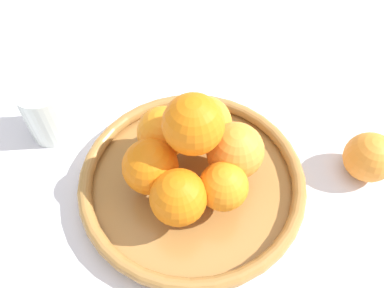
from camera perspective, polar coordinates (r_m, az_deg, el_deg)
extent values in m
plane|color=silver|center=(0.56, 0.00, -6.37)|extent=(4.00, 4.00, 0.00)
cylinder|color=#A57238|center=(0.55, 0.00, -6.01)|extent=(0.31, 0.31, 0.01)
torus|color=#A57238|center=(0.54, 0.00, -5.10)|extent=(0.32, 0.32, 0.02)
sphere|color=orange|center=(0.48, 4.81, -6.43)|extent=(0.06, 0.06, 0.06)
sphere|color=orange|center=(0.51, 6.58, -1.05)|extent=(0.08, 0.08, 0.08)
sphere|color=orange|center=(0.53, 1.97, 3.19)|extent=(0.08, 0.08, 0.08)
sphere|color=orange|center=(0.53, -4.37, 1.78)|extent=(0.07, 0.07, 0.07)
sphere|color=orange|center=(0.49, -6.36, -3.43)|extent=(0.07, 0.07, 0.07)
sphere|color=orange|center=(0.47, -2.09, -8.11)|extent=(0.07, 0.07, 0.07)
sphere|color=orange|center=(0.45, 0.19, 3.03)|extent=(0.08, 0.08, 0.08)
sphere|color=orange|center=(0.60, 25.42, -1.83)|extent=(0.07, 0.07, 0.07)
cylinder|color=silver|center=(0.63, -21.10, 4.61)|extent=(0.07, 0.07, 0.09)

